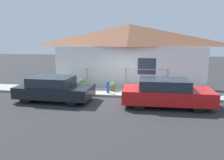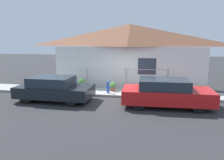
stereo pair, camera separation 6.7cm
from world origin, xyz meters
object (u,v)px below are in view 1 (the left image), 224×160
car_left (54,89)px  fire_hydrant (108,87)px  potted_plant_by_fence (82,83)px  potted_plant_near_hydrant (113,86)px  car_right (166,93)px  potted_plant_corner (158,86)px

car_left → fire_hydrant: (2.49, 1.57, -0.14)m
car_left → potted_plant_by_fence: car_left is taller
car_left → potted_plant_near_hydrant: (2.68, 2.08, -0.23)m
car_left → potted_plant_near_hydrant: bearing=38.9°
car_right → potted_plant_by_fence: bearing=152.0°
potted_plant_near_hydrant → potted_plant_corner: 2.58m
car_right → potted_plant_near_hydrant: size_ratio=8.20×
potted_plant_corner → potted_plant_near_hydrant: bearing=-179.1°
potted_plant_near_hydrant → fire_hydrant: bearing=-109.6°
car_left → car_right: car_right is taller
car_right → fire_hydrant: 3.46m
car_left → potted_plant_corner: 5.67m
car_right → car_left: bearing=178.0°
potted_plant_corner → fire_hydrant: bearing=-168.7°
car_right → potted_plant_corner: size_ratio=6.54×
fire_hydrant → potted_plant_near_hydrant: size_ratio=1.34×
potted_plant_by_fence → potted_plant_corner: 4.56m
fire_hydrant → potted_plant_corner: bearing=11.3°
potted_plant_by_fence → potted_plant_corner: (4.55, -0.24, -0.00)m
car_left → potted_plant_corner: (5.26, 2.12, -0.15)m
potted_plant_near_hydrant → potted_plant_by_fence: potted_plant_by_fence is taller
car_right → potted_plant_by_fence: size_ratio=6.71×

